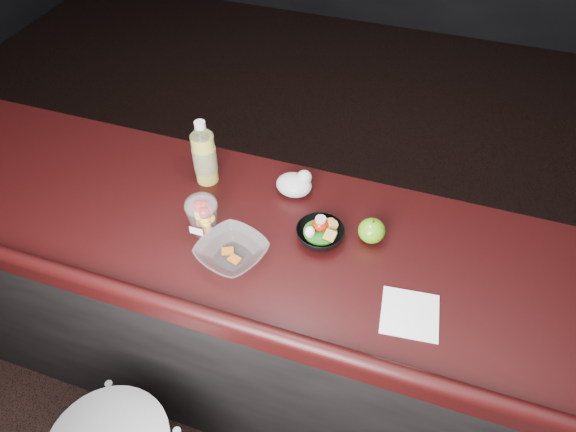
# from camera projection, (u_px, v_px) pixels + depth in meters

# --- Properties ---
(room_shell) EXTENTS (8.00, 8.00, 8.00)m
(room_shell) POSITION_uv_depth(u_px,v_px,m) (240.00, 49.00, 0.85)
(room_shell) COLOR black
(room_shell) RESTS_ON ground
(counter) EXTENTS (4.06, 0.71, 1.02)m
(counter) POSITION_uv_depth(u_px,v_px,m) (292.00, 326.00, 2.00)
(counter) COLOR black
(counter) RESTS_ON ground
(lemonade_bottle) EXTENTS (0.08, 0.08, 0.25)m
(lemonade_bottle) POSITION_uv_depth(u_px,v_px,m) (205.00, 157.00, 1.76)
(lemonade_bottle) COLOR gold
(lemonade_bottle) RESTS_ON counter
(fruit_cup) EXTENTS (0.10, 0.10, 0.15)m
(fruit_cup) POSITION_uv_depth(u_px,v_px,m) (202.00, 215.00, 1.61)
(fruit_cup) COLOR white
(fruit_cup) RESTS_ON counter
(green_apple) EXTENTS (0.09, 0.09, 0.09)m
(green_apple) POSITION_uv_depth(u_px,v_px,m) (372.00, 231.00, 1.61)
(green_apple) COLOR #36790D
(green_apple) RESTS_ON counter
(plastic_bag) EXTENTS (0.12, 0.10, 0.09)m
(plastic_bag) POSITION_uv_depth(u_px,v_px,m) (295.00, 184.00, 1.76)
(plastic_bag) COLOR silver
(plastic_bag) RESTS_ON counter
(snack_bowl) EXTENTS (0.18, 0.18, 0.08)m
(snack_bowl) POSITION_uv_depth(u_px,v_px,m) (320.00, 233.00, 1.62)
(snack_bowl) COLOR black
(snack_bowl) RESTS_ON counter
(takeout_bowl) EXTENTS (0.26, 0.26, 0.05)m
(takeout_bowl) POSITION_uv_depth(u_px,v_px,m) (232.00, 252.00, 1.57)
(takeout_bowl) COLOR silver
(takeout_bowl) RESTS_ON counter
(paper_napkin) EXTENTS (0.18, 0.18, 0.00)m
(paper_napkin) POSITION_uv_depth(u_px,v_px,m) (410.00, 314.00, 1.44)
(paper_napkin) COLOR white
(paper_napkin) RESTS_ON counter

